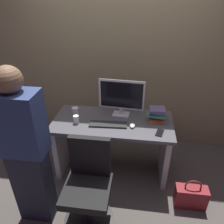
{
  "coord_description": "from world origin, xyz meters",
  "views": [
    {
      "loc": [
        0.29,
        -2.19,
        2.13
      ],
      "look_at": [
        0.0,
        -0.05,
        0.9
      ],
      "focal_mm": 35.44,
      "sensor_mm": 36.0,
      "label": 1
    }
  ],
  "objects": [
    {
      "name": "office_chair",
      "position": [
        -0.14,
        -0.74,
        0.43
      ],
      "size": [
        0.52,
        0.52,
        0.94
      ],
      "color": "black",
      "rests_on": "ground"
    },
    {
      "name": "cup_near_keyboard",
      "position": [
        -0.41,
        -0.1,
        0.8
      ],
      "size": [
        0.07,
        0.07,
        0.09
      ],
      "primitive_type": "cylinder",
      "color": "silver",
      "rests_on": "desk"
    },
    {
      "name": "monitor",
      "position": [
        0.08,
        0.15,
        1.01
      ],
      "size": [
        0.54,
        0.15,
        0.46
      ],
      "color": "silver",
      "rests_on": "desk"
    },
    {
      "name": "desk",
      "position": [
        0.0,
        0.0,
        0.52
      ],
      "size": [
        1.41,
        0.66,
        0.75
      ],
      "color": "#4C4C51",
      "rests_on": "ground"
    },
    {
      "name": "wall_back",
      "position": [
        0.0,
        0.77,
        1.5
      ],
      "size": [
        6.4,
        0.1,
        3.0
      ],
      "primitive_type": "cube",
      "color": "#8C7F5B",
      "rests_on": "ground"
    },
    {
      "name": "keyboard",
      "position": [
        -0.04,
        -0.09,
        0.76
      ],
      "size": [
        0.44,
        0.15,
        0.02
      ],
      "primitive_type": "cube",
      "rotation": [
        0.0,
        0.0,
        0.05
      ],
      "color": "#262626",
      "rests_on": "desk"
    },
    {
      "name": "book_stack",
      "position": [
        0.51,
        0.07,
        0.84
      ],
      "size": [
        0.22,
        0.17,
        0.16
      ],
      "color": "gold",
      "rests_on": "desk"
    },
    {
      "name": "mouse",
      "position": [
        0.24,
        -0.09,
        0.77
      ],
      "size": [
        0.06,
        0.1,
        0.03
      ],
      "primitive_type": "ellipsoid",
      "color": "white",
      "rests_on": "desk"
    },
    {
      "name": "cup_by_monitor",
      "position": [
        -0.48,
        0.1,
        0.79
      ],
      "size": [
        0.08,
        0.08,
        0.09
      ],
      "primitive_type": "cylinder",
      "color": "silver",
      "rests_on": "desk"
    },
    {
      "name": "cell_phone",
      "position": [
        0.54,
        -0.18,
        0.75
      ],
      "size": [
        0.1,
        0.16,
        0.01
      ],
      "primitive_type": "cube",
      "rotation": [
        0.0,
        0.0,
        -0.26
      ],
      "color": "black",
      "rests_on": "desk"
    },
    {
      "name": "person_at_desk",
      "position": [
        -0.68,
        -0.77,
        0.84
      ],
      "size": [
        0.4,
        0.24,
        1.64
      ],
      "color": "#262838",
      "rests_on": "ground"
    },
    {
      "name": "ground_plane",
      "position": [
        0.0,
        0.0,
        0.0
      ],
      "size": [
        9.0,
        9.0,
        0.0
      ],
      "primitive_type": "plane",
      "color": "#4C4742"
    },
    {
      "name": "handbag",
      "position": [
        0.92,
        -0.46,
        0.14
      ],
      "size": [
        0.34,
        0.14,
        0.38
      ],
      "color": "maroon",
      "rests_on": "ground"
    }
  ]
}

